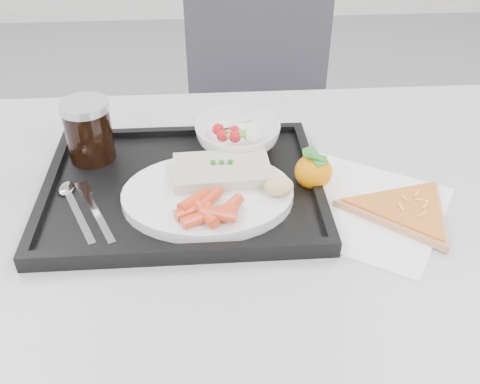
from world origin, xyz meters
TOP-DOWN VIEW (x-y plane):
  - table at (0.00, 0.30)m, footprint 1.20×0.80m
  - chair at (0.11, 1.01)m, footprint 0.46×0.46m
  - tray at (-0.09, 0.33)m, footprint 0.45×0.35m
  - dinner_plate at (-0.05, 0.28)m, footprint 0.27×0.27m
  - fish_fillet at (-0.02, 0.33)m, footprint 0.16×0.10m
  - bread_roll at (0.06, 0.27)m, footprint 0.05×0.04m
  - salad_bowl at (0.01, 0.44)m, footprint 0.15×0.15m
  - cola_glass at (-0.25, 0.42)m, footprint 0.08×0.08m
  - cutlery at (-0.25, 0.29)m, footprint 0.12×0.16m
  - napkin at (0.19, 0.27)m, footprint 0.34×0.34m
  - tangerine at (0.13, 0.32)m, footprint 0.07×0.07m
  - pizza_slice at (0.26, 0.24)m, footprint 0.27×0.27m
  - carrot_pile at (-0.05, 0.22)m, footprint 0.11×0.09m
  - salad_contents at (0.02, 0.44)m, footprint 0.09×0.06m

SIDE VIEW (x-z plane):
  - chair at x=0.11m, z-range 0.07..1.00m
  - table at x=0.00m, z-range 0.31..1.06m
  - napkin at x=0.19m, z-range 0.75..0.75m
  - tray at x=-0.09m, z-range 0.75..0.77m
  - pizza_slice at x=0.26m, z-range 0.75..0.77m
  - cutlery at x=-0.25m, z-range 0.76..0.77m
  - dinner_plate at x=-0.05m, z-range 0.77..0.78m
  - tangerine at x=0.13m, z-range 0.75..0.82m
  - salad_bowl at x=0.01m, z-range 0.77..0.81m
  - fish_fillet at x=-0.02m, z-range 0.78..0.81m
  - carrot_pile at x=-0.05m, z-range 0.78..0.81m
  - bread_roll at x=0.06m, z-range 0.78..0.81m
  - salad_contents at x=0.02m, z-range 0.79..0.81m
  - cola_glass at x=-0.25m, z-range 0.77..0.88m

